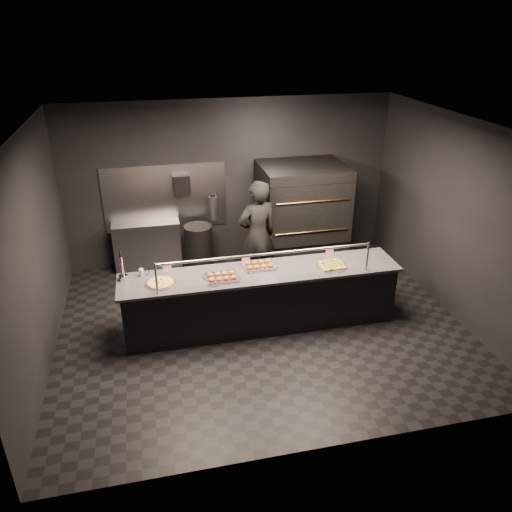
% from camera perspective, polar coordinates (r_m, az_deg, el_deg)
% --- Properties ---
extents(room, '(6.04, 6.00, 3.00)m').
position_cam_1_polar(room, '(7.03, 0.36, 2.55)').
color(room, black).
rests_on(room, ground).
extents(service_counter, '(4.10, 0.78, 1.37)m').
position_cam_1_polar(service_counter, '(7.47, 0.60, -4.87)').
color(service_counter, black).
rests_on(service_counter, ground).
extents(pizza_oven, '(1.50, 1.23, 1.91)m').
position_cam_1_polar(pizza_oven, '(9.19, 5.18, 4.64)').
color(pizza_oven, black).
rests_on(pizza_oven, ground).
extents(prep_shelf, '(1.20, 0.35, 0.90)m').
position_cam_1_polar(prep_shelf, '(9.38, -12.29, 1.15)').
color(prep_shelf, '#99999E').
rests_on(prep_shelf, ground).
extents(towel_dispenser, '(0.30, 0.20, 0.35)m').
position_cam_1_polar(towel_dispenser, '(9.07, -8.51, 8.08)').
color(towel_dispenser, black).
rests_on(towel_dispenser, room).
extents(fire_extinguisher, '(0.14, 0.14, 0.51)m').
position_cam_1_polar(fire_extinguisher, '(9.29, -4.93, 5.50)').
color(fire_extinguisher, '#B2B2B7').
rests_on(fire_extinguisher, room).
extents(beer_tap, '(0.13, 0.18, 0.48)m').
position_cam_1_polar(beer_tap, '(7.20, -15.02, -1.67)').
color(beer_tap, silver).
rests_on(beer_tap, service_counter).
extents(round_pizza, '(0.42, 0.42, 0.03)m').
position_cam_1_polar(round_pizza, '(7.04, -10.87, -3.03)').
color(round_pizza, silver).
rests_on(round_pizza, service_counter).
extents(slider_tray_a, '(0.54, 0.47, 0.07)m').
position_cam_1_polar(slider_tray_a, '(7.05, -3.93, -2.40)').
color(slider_tray_a, silver).
rests_on(slider_tray_a, service_counter).
extents(slider_tray_b, '(0.51, 0.42, 0.07)m').
position_cam_1_polar(slider_tray_b, '(7.36, 0.34, -1.05)').
color(slider_tray_b, silver).
rests_on(slider_tray_b, service_counter).
extents(square_pizza, '(0.45, 0.45, 0.05)m').
position_cam_1_polar(square_pizza, '(7.46, 8.66, -1.06)').
color(square_pizza, silver).
rests_on(square_pizza, service_counter).
extents(condiment_jar, '(0.16, 0.06, 0.11)m').
position_cam_1_polar(condiment_jar, '(7.29, -12.73, -1.82)').
color(condiment_jar, silver).
rests_on(condiment_jar, service_counter).
extents(tent_cards, '(2.60, 0.04, 0.15)m').
position_cam_1_polar(tent_cards, '(7.43, -0.76, -0.37)').
color(tent_cards, white).
rests_on(tent_cards, service_counter).
extents(trash_bin, '(0.51, 0.51, 0.86)m').
position_cam_1_polar(trash_bin, '(9.20, -6.53, 0.95)').
color(trash_bin, black).
rests_on(trash_bin, ground).
extents(worker, '(0.78, 0.61, 1.91)m').
position_cam_1_polar(worker, '(8.33, 0.14, 2.33)').
color(worker, black).
rests_on(worker, ground).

